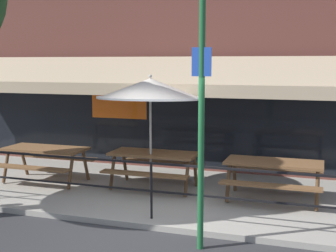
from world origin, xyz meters
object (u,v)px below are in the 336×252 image
object	(u,v)px
picnic_table_left	(46,155)
picnic_table_centre	(154,160)
picnic_table_right	(274,170)
patio_umbrella_centre	(150,89)
street_sign_pole	(201,117)

from	to	relation	value
picnic_table_left	picnic_table_centre	size ratio (longest dim) A/B	1.00
picnic_table_centre	picnic_table_right	world-z (taller)	same
picnic_table_left	picnic_table_right	world-z (taller)	same
picnic_table_left	picnic_table_centre	bearing A→B (deg)	5.54
picnic_table_centre	patio_umbrella_centre	xyz separation A→B (m)	(-0.00, -0.20, 1.47)
picnic_table_left	street_sign_pole	world-z (taller)	street_sign_pole
picnic_table_left	patio_umbrella_centre	size ratio (longest dim) A/B	0.76
street_sign_pole	picnic_table_right	bearing A→B (deg)	72.10
picnic_table_left	street_sign_pole	distance (m)	4.85
picnic_table_right	patio_umbrella_centre	bearing A→B (deg)	-177.62
picnic_table_left	picnic_table_right	bearing A→B (deg)	1.67
picnic_table_centre	street_sign_pole	size ratio (longest dim) A/B	0.48
patio_umbrella_centre	picnic_table_right	bearing A→B (deg)	2.38
picnic_table_right	street_sign_pole	distance (m)	2.85
picnic_table_centre	picnic_table_right	bearing A→B (deg)	-2.22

